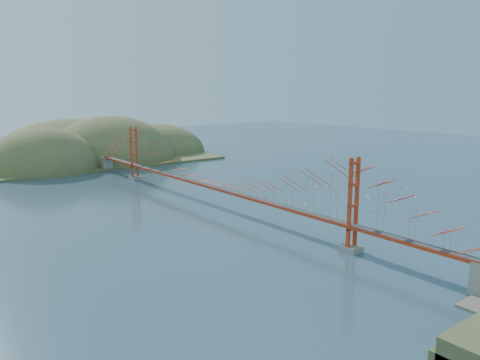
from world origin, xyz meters
TOP-DOWN VIEW (x-y plane):
  - ground at (0.00, 0.00)m, footprint 320.00×320.00m
  - bridge at (0.00, 0.18)m, footprint 2.20×94.40m
  - far_headlands at (2.21, 68.52)m, footprint 84.00×58.00m
  - sailboat_15 at (40.19, 26.21)m, footprint 0.55×0.63m
  - sailboat_4 at (43.32, 10.76)m, footprint 0.52×0.54m
  - sailboat_17 at (36.67, 19.01)m, footprint 0.55×0.48m
  - sailboat_2 at (24.67, -14.23)m, footprint 0.52×0.43m
  - sailboat_8 at (43.65, 29.42)m, footprint 0.51×0.51m
  - sailboat_9 at (43.58, 20.18)m, footprint 0.65×0.65m
  - sailboat_12 at (8.92, 26.83)m, footprint 0.63×0.56m
  - sailboat_5 at (39.09, -12.61)m, footprint 0.53×0.56m
  - sailboat_3 at (6.14, 17.08)m, footprint 0.63×0.63m
  - sailboat_14 at (25.00, -0.84)m, footprint 0.53×0.55m
  - sailboat_0 at (26.60, -12.35)m, footprint 0.55×0.61m
  - sailboat_10 at (19.15, -19.30)m, footprint 0.59×0.61m
  - sailboat_1 at (19.96, 0.94)m, footprint 0.66×0.66m
  - sailboat_11 at (38.79, 8.06)m, footprint 0.61×0.61m
  - sailboat_13 at (32.86, -18.61)m, footprint 0.65×0.65m
  - sailboat_6 at (12.64, -10.08)m, footprint 0.64×0.64m
  - sailboat_16 at (13.67, 2.59)m, footprint 0.55×0.55m
  - sailboat_7 at (31.81, 36.35)m, footprint 0.53×0.47m

SIDE VIEW (x-z plane):
  - ground at x=0.00m, z-range 0.00..0.00m
  - far_headlands at x=2.21m, z-range -12.50..12.50m
  - sailboat_8 at x=43.65m, z-range -0.15..0.42m
  - sailboat_16 at x=13.67m, z-range -0.15..0.42m
  - sailboat_4 at x=43.32m, z-range -0.16..0.44m
  - sailboat_2 at x=24.67m, z-range -0.16..0.44m
  - sailboat_7 at x=31.81m, z-range -0.16..0.45m
  - sailboat_14 at x=25.00m, z-range -0.17..0.45m
  - sailboat_5 at x=39.09m, z-range -0.17..0.46m
  - sailboat_17 at x=36.67m, z-range -0.17..0.46m
  - sailboat_3 at x=6.14m, z-range -0.18..0.48m
  - sailboat_11 at x=38.79m, z-range -0.18..0.48m
  - sailboat_13 at x=32.86m, z-range -0.19..0.49m
  - sailboat_9 at x=43.58m, z-range -0.19..0.49m
  - sailboat_10 at x=19.15m, z-range -0.19..0.49m
  - sailboat_0 at x=26.60m, z-range -0.20..0.50m
  - sailboat_1 at x=19.96m, z-range -0.20..0.51m
  - sailboat_15 at x=40.19m, z-range -0.20..0.51m
  - sailboat_12 at x=8.92m, z-range -0.20..0.52m
  - sailboat_6 at x=12.64m, z-range -0.20..0.52m
  - bridge at x=0.00m, z-range 1.01..13.01m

